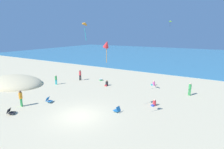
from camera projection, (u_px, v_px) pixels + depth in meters
ground_plane at (128, 87)px, 24.03m from camera, size 120.00×120.00×0.00m
ocean_water at (181, 55)px, 57.59m from camera, size 120.00×60.00×0.05m
dune_mound at (15, 84)px, 25.59m from camera, size 9.15×6.41×2.31m
beach_chair_near_camera at (11, 112)px, 15.92m from camera, size 0.81×0.77×0.55m
beach_chair_mid_beach at (117, 110)px, 16.32m from camera, size 0.67×0.58×0.59m
beach_chair_far_right at (49, 100)px, 18.58m from camera, size 0.69×0.63×0.61m
cooler_box at (101, 80)px, 27.31m from camera, size 0.59×0.59×0.25m
person_0 at (107, 84)px, 24.60m from camera, size 0.40×0.64×0.78m
person_1 at (56, 79)px, 25.06m from camera, size 0.37×0.37×1.40m
person_2 at (21, 97)px, 17.49m from camera, size 0.37×0.37×1.66m
person_3 at (154, 84)px, 24.72m from camera, size 0.63×0.49×0.70m
person_4 at (80, 74)px, 27.28m from camera, size 0.43×0.43×1.63m
person_5 at (190, 88)px, 20.62m from camera, size 0.41×0.41×1.56m
person_6 at (154, 103)px, 17.82m from camera, size 0.47×0.63×0.71m
kite_orange at (85, 24)px, 13.33m from camera, size 0.43×0.52×1.44m
kite_red at (107, 44)px, 12.65m from camera, size 0.74×0.69×1.68m
kite_lime at (170, 21)px, 32.82m from camera, size 0.63×0.62×1.13m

